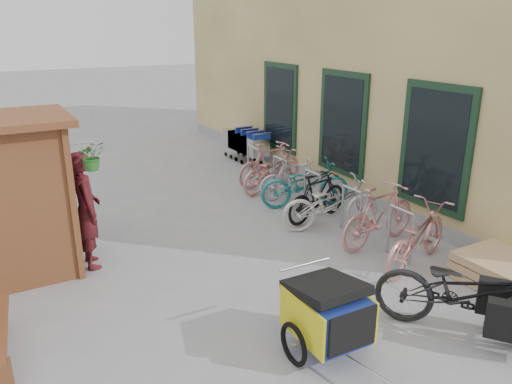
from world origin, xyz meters
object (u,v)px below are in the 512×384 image
bike_0 (417,237)px  bike_2 (331,204)px  bike_1 (379,215)px  bike_5 (294,178)px  bike_7 (270,164)px  cargo_bike (469,294)px  person_kiosk (86,210)px  bike_3 (317,197)px  child_trailer (327,311)px  pallet_stack (505,272)px  shopping_carts (245,142)px  bike_6 (272,171)px  bike_4 (305,184)px

bike_0 → bike_2: (-0.23, 1.85, -0.00)m
bike_1 → bike_5: (0.06, 2.69, -0.07)m
bike_1 → bike_7: size_ratio=1.04×
cargo_bike → bike_7: bearing=44.9°
cargo_bike → person_kiosk: (-3.56, 4.16, 0.36)m
bike_3 → bike_7: size_ratio=0.90×
child_trailer → bike_7: size_ratio=0.93×
pallet_stack → bike_1: 2.10m
cargo_bike → bike_5: 5.30m
person_kiosk → bike_1: bearing=-110.2°
child_trailer → bike_5: (2.63, 4.63, -0.06)m
bike_7 → pallet_stack: bearing=-179.5°
bike_7 → bike_3: bearing=167.5°
child_trailer → bike_7: bearing=66.0°
shopping_carts → bike_0: 6.82m
shopping_carts → child_trailer: 8.46m
pallet_stack → cargo_bike: cargo_bike is taller
child_trailer → person_kiosk: (-1.89, 3.58, 0.40)m
shopping_carts → bike_6: size_ratio=1.03×
bike_3 → bike_0: bearing=173.1°
pallet_stack → bike_3: (-0.83, 3.44, 0.26)m
bike_2 → bike_5: size_ratio=1.20×
bike_5 → shopping_carts: bearing=2.1°
cargo_bike → bike_3: bearing=44.2°
shopping_carts → bike_5: size_ratio=1.17×
bike_0 → bike_5: size_ratio=1.21×
child_trailer → cargo_bike: bearing=-18.0°
pallet_stack → shopping_carts: shopping_carts is taller
bike_1 → bike_4: size_ratio=0.96×
bike_2 → person_kiosk: bearing=97.4°
bike_0 → bike_3: (-0.17, 2.35, -0.03)m
bike_0 → bike_4: (0.04, 3.06, -0.00)m
bike_3 → bike_4: bike_4 is taller
bike_0 → bike_6: size_ratio=1.06×
person_kiosk → bike_5: (4.52, 1.05, -0.46)m
child_trailer → bike_1: size_ratio=0.90×
shopping_carts → bike_5: shopping_carts is taller
cargo_bike → person_kiosk: 5.49m
child_trailer → cargo_bike: cargo_bike is taller
bike_7 → person_kiosk: bearing=110.1°
pallet_stack → shopping_carts: 7.89m
bike_6 → child_trailer: bearing=140.4°
bike_0 → bike_4: bike_0 is taller
bike_3 → person_kiosk: bearing=76.4°
shopping_carts → cargo_bike: cargo_bike is taller
person_kiosk → bike_5: bearing=-76.8°
pallet_stack → bike_4: 4.21m
cargo_bike → person_kiosk: person_kiosk is taller
cargo_bike → bike_5: size_ratio=1.40×
cargo_bike → person_kiosk: bearing=94.5°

